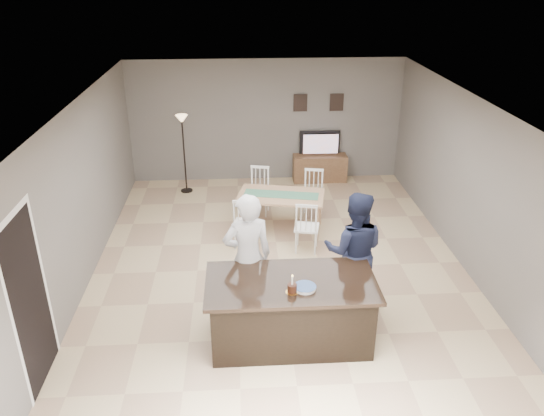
{
  "coord_description": "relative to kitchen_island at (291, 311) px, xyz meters",
  "views": [
    {
      "loc": [
        -0.6,
        -7.4,
        4.52
      ],
      "look_at": [
        -0.14,
        -0.3,
        1.22
      ],
      "focal_mm": 35.0,
      "sensor_mm": 36.0,
      "label": 1
    }
  ],
  "objects": [
    {
      "name": "television",
      "position": [
        1.2,
        5.64,
        0.41
      ],
      "size": [
        0.91,
        0.12,
        0.53
      ],
      "primitive_type": "imported",
      "rotation": [
        0.0,
        0.0,
        3.14
      ],
      "color": "black",
      "rests_on": "tv_console"
    },
    {
      "name": "tv_console",
      "position": [
        1.2,
        5.57,
        -0.15
      ],
      "size": [
        1.2,
        0.4,
        0.6
      ],
      "primitive_type": "cube",
      "color": "brown",
      "rests_on": "floor"
    },
    {
      "name": "woman",
      "position": [
        -0.53,
        0.59,
        0.47
      ],
      "size": [
        0.75,
        0.57,
        1.84
      ],
      "primitive_type": "imported",
      "rotation": [
        0.0,
        0.0,
        3.35
      ],
      "color": "silver",
      "rests_on": "floor"
    },
    {
      "name": "kitchen_island",
      "position": [
        0.0,
        0.0,
        0.0
      ],
      "size": [
        2.15,
        1.1,
        0.9
      ],
      "color": "black",
      "rests_on": "floor"
    },
    {
      "name": "plate_stack",
      "position": [
        0.15,
        -0.19,
        0.47
      ],
      "size": [
        0.28,
        0.28,
        0.04
      ],
      "color": "white",
      "rests_on": "kitchen_island"
    },
    {
      "name": "tv_screen_glow",
      "position": [
        1.2,
        5.56,
        0.42
      ],
      "size": [
        0.78,
        0.0,
        0.78
      ],
      "primitive_type": "plane",
      "rotation": [
        1.57,
        0.0,
        3.14
      ],
      "color": "orange",
      "rests_on": "tv_console"
    },
    {
      "name": "man",
      "position": [
        0.95,
        0.74,
        0.43
      ],
      "size": [
        0.98,
        0.84,
        1.76
      ],
      "primitive_type": "imported",
      "rotation": [
        0.0,
        0.0,
        2.91
      ],
      "color": "#171C33",
      "rests_on": "floor"
    },
    {
      "name": "birthday_cake",
      "position": [
        -0.01,
        -0.24,
        0.5
      ],
      "size": [
        0.16,
        0.16,
        0.25
      ],
      "color": "gold",
      "rests_on": "kitchen_island"
    },
    {
      "name": "picture_frames",
      "position": [
        1.15,
        5.78,
        1.3
      ],
      "size": [
        1.1,
        0.02,
        0.38
      ],
      "color": "black",
      "rests_on": "room_shell"
    },
    {
      "name": "doorway",
      "position": [
        -2.99,
        -0.5,
        0.8
      ],
      "size": [
        0.0,
        2.1,
        2.65
      ],
      "color": "black",
      "rests_on": "floor"
    },
    {
      "name": "floor_lamp",
      "position": [
        -1.77,
        5.13,
        0.86
      ],
      "size": [
        0.25,
        0.25,
        1.69
      ],
      "color": "black",
      "rests_on": "floor"
    },
    {
      "name": "room_shell",
      "position": [
        0.0,
        1.8,
        1.22
      ],
      "size": [
        8.0,
        8.0,
        8.0
      ],
      "color": "slate",
      "rests_on": "floor"
    },
    {
      "name": "dining_table",
      "position": [
        0.13,
        3.14,
        0.14
      ],
      "size": [
        1.79,
        1.99,
        0.94
      ],
      "rotation": [
        0.0,
        0.0,
        -0.21
      ],
      "color": "tan",
      "rests_on": "floor"
    },
    {
      "name": "floor",
      "position": [
        0.0,
        1.8,
        -0.45
      ],
      "size": [
        8.0,
        8.0,
        0.0
      ],
      "primitive_type": "plane",
      "color": "#D2B587",
      "rests_on": "ground"
    }
  ]
}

